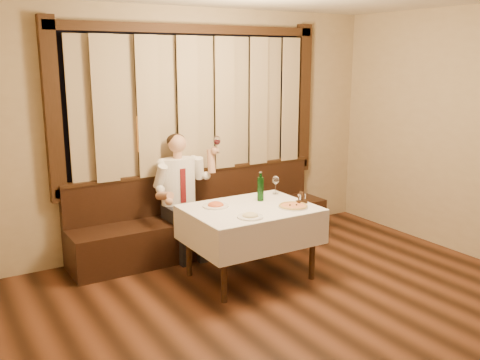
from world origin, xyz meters
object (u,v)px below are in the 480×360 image
pasta_red (216,203)px  pasta_cream (250,214)px  cruet_caddy (302,199)px  dining_table (250,217)px  green_bottle (261,188)px  seated_man (182,187)px  pizza (293,206)px  banquette (204,223)px

pasta_red → pasta_cream: pasta_red is taller
cruet_caddy → dining_table: bearing=156.8°
pasta_red → dining_table: bearing=-34.5°
pasta_red → green_bottle: (0.52, -0.04, 0.10)m
seated_man → dining_table: bearing=-70.9°
pizza → dining_table: bearing=148.3°
banquette → green_bottle: (0.23, -0.87, 0.58)m
green_bottle → seated_man: (-0.55, 0.78, -0.07)m
dining_table → seated_man: size_ratio=0.90×
pasta_red → cruet_caddy: cruet_caddy is taller
banquette → seated_man: seated_man is taller
dining_table → pasta_red: (-0.29, 0.20, 0.14)m
cruet_caddy → seated_man: 1.39m
green_bottle → banquette: bearing=104.7°
cruet_caddy → seated_man: (-0.85, 1.09, 0.02)m
pizza → pasta_cream: pasta_cream is taller
pasta_red → pasta_cream: (0.10, -0.50, -0.00)m
dining_table → cruet_caddy: (0.53, -0.16, 0.15)m
pizza → pasta_cream: size_ratio=1.22×
pasta_red → cruet_caddy: (0.82, -0.36, 0.01)m
cruet_caddy → green_bottle: bearing=127.2°
banquette → seated_man: (-0.32, -0.09, 0.51)m
pasta_red → seated_man: (-0.03, 0.73, 0.03)m
pasta_red → green_bottle: green_bottle is taller
banquette → pasta_red: 1.00m
pizza → seated_man: bearing=120.8°
banquette → cruet_caddy: bearing=-65.9°
dining_table → seated_man: bearing=109.1°
pasta_cream → seated_man: 1.24m
banquette → cruet_caddy: size_ratio=25.52×
dining_table → seated_man: seated_man is taller
dining_table → pasta_red: bearing=145.5°
pasta_cream → cruet_caddy: cruet_caddy is taller
dining_table → pasta_cream: bearing=-122.5°
cruet_caddy → banquette: bearing=107.8°
green_bottle → pizza: bearing=-69.8°
dining_table → green_bottle: bearing=34.7°
dining_table → pasta_red: size_ratio=4.78×
pizza → pasta_red: size_ratio=1.15×
seated_man → cruet_caddy: bearing=-52.0°
seated_man → green_bottle: bearing=-54.6°
banquette → seated_man: size_ratio=2.28×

